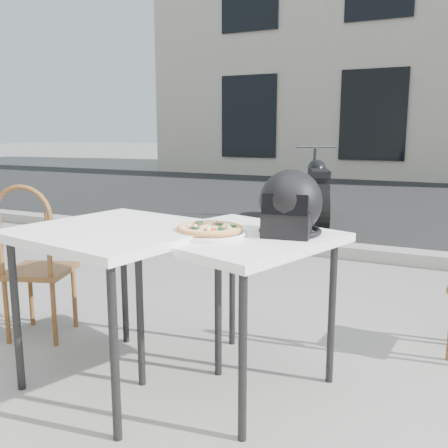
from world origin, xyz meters
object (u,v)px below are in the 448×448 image
at_px(helmet, 290,206).
at_px(cafe_chair_side, 33,254).
at_px(plate, 209,233).
at_px(cafe_table_main, 237,248).
at_px(cafe_table_side, 117,242).
at_px(pizza, 209,228).
at_px(motorcycle, 317,192).

relative_size(helmet, cafe_chair_side, 0.36).
distance_m(plate, helmet, 0.39).
bearing_deg(cafe_chair_side, cafe_table_main, 162.19).
height_order(cafe_table_main, cafe_table_side, cafe_table_side).
xyz_separation_m(cafe_table_side, cafe_chair_side, (-0.77, 0.20, -0.19)).
bearing_deg(pizza, helmet, 30.17).
xyz_separation_m(pizza, helmet, (0.32, 0.19, 0.10)).
relative_size(cafe_table_main, pizza, 3.26).
distance_m(cafe_table_side, motorcycle, 4.36).
height_order(plate, motorcycle, motorcycle).
bearing_deg(plate, cafe_chair_side, 177.29).
height_order(cafe_table_side, cafe_chair_side, cafe_chair_side).
height_order(helmet, motorcycle, helmet).
relative_size(cafe_chair_side, motorcycle, 0.47).
xyz_separation_m(cafe_table_main, helmet, (0.23, 0.10, 0.20)).
relative_size(cafe_table_main, cafe_table_side, 1.04).
distance_m(plate, pizza, 0.02).
bearing_deg(pizza, plate, -106.74).
xyz_separation_m(helmet, cafe_table_side, (-0.74, -0.33, -0.18)).
relative_size(cafe_table_main, cafe_chair_side, 1.06).
distance_m(cafe_table_main, cafe_table_side, 0.56).
height_order(pizza, helmet, helmet).
bearing_deg(helmet, cafe_table_main, -163.58).
xyz_separation_m(plate, pizza, (0.00, 0.00, 0.02)).
xyz_separation_m(plate, helmet, (0.32, 0.19, 0.12)).
bearing_deg(motorcycle, helmet, -96.50).
bearing_deg(cafe_table_main, cafe_chair_side, -178.42).
bearing_deg(motorcycle, cafe_chair_side, -117.43).
xyz_separation_m(cafe_table_side, motorcycle, (-0.22, 4.35, -0.26)).
distance_m(plate, motorcycle, 4.27).
bearing_deg(helmet, pizza, -156.51).
height_order(cafe_table_main, helmet, helmet).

